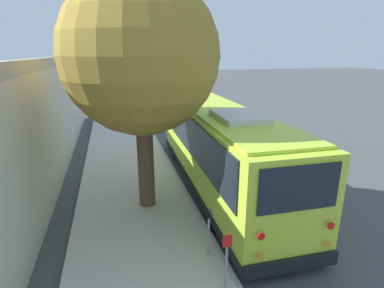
% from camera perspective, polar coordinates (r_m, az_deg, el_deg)
% --- Properties ---
extents(ground_plane, '(160.00, 160.00, 0.00)m').
position_cam_1_polar(ground_plane, '(13.45, 5.87, -6.07)').
color(ground_plane, '#474749').
extents(sidewalk_slab, '(80.00, 3.90, 0.15)m').
position_cam_1_polar(sidewalk_slab, '(12.64, -11.71, -7.55)').
color(sidewalk_slab, beige).
rests_on(sidewalk_slab, ground).
extents(curb_strip, '(80.00, 0.14, 0.15)m').
position_cam_1_polar(curb_strip, '(12.88, -2.66, -6.72)').
color(curb_strip, '#AAA69D').
rests_on(curb_strip, ground).
extents(shuttle_bus, '(11.50, 2.80, 3.37)m').
position_cam_1_polar(shuttle_bus, '(11.96, 4.93, 0.21)').
color(shuttle_bus, '#BCDB38').
rests_on(shuttle_bus, ground).
extents(parked_sedan_navy, '(4.27, 1.98, 1.30)m').
position_cam_1_polar(parked_sedan_navy, '(25.08, -6.87, 6.23)').
color(parked_sedan_navy, '#19234C').
rests_on(parked_sedan_navy, ground).
extents(parked_sedan_maroon, '(4.37, 1.88, 1.33)m').
position_cam_1_polar(parked_sedan_maroon, '(32.14, -8.50, 8.57)').
color(parked_sedan_maroon, maroon).
rests_on(parked_sedan_maroon, ground).
extents(parked_sedan_gray, '(4.23, 1.86, 1.33)m').
position_cam_1_polar(parked_sedan_gray, '(37.95, -9.51, 9.80)').
color(parked_sedan_gray, slate).
rests_on(parked_sedan_gray, ground).
extents(parked_sedan_blue, '(4.51, 1.83, 1.32)m').
position_cam_1_polar(parked_sedan_blue, '(44.52, -10.69, 10.79)').
color(parked_sedan_blue, navy).
rests_on(parked_sedan_blue, ground).
extents(street_tree, '(4.88, 4.88, 8.18)m').
position_cam_1_polar(street_tree, '(9.74, -9.95, 18.12)').
color(street_tree, brown).
rests_on(street_tree, sidewalk_slab).
extents(sign_post_near, '(0.06, 0.22, 1.39)m').
position_cam_1_polar(sign_post_near, '(7.09, 6.57, -21.40)').
color(sign_post_near, gray).
rests_on(sign_post_near, sidewalk_slab).
extents(sign_post_far, '(0.06, 0.06, 1.04)m').
position_cam_1_polar(sign_post_far, '(8.14, 3.17, -17.29)').
color(sign_post_far, gray).
rests_on(sign_post_far, sidewalk_slab).
extents(fire_hydrant, '(0.22, 0.22, 0.81)m').
position_cam_1_polar(fire_hydrant, '(18.30, -8.17, 1.97)').
color(fire_hydrant, gold).
rests_on(fire_hydrant, sidewalk_slab).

